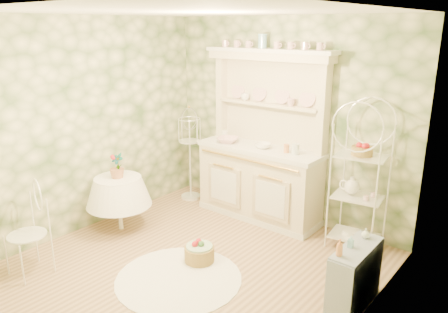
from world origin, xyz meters
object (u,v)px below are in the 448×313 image
Objects in this scene: round_table at (120,207)px; cafe_chair at (28,240)px; side_shelf at (354,279)px; birdcage_stand at (190,154)px; bakers_rack at (359,178)px; floor_basket at (199,253)px; kitchen_dresser at (260,137)px.

cafe_chair reaches higher than round_table.
birdcage_stand is at bearing 168.20° from side_shelf.
side_shelf is (0.46, -1.10, -0.60)m from bakers_rack.
floor_basket is at bearing -138.65° from bakers_rack.
floor_basket is at bearing -44.10° from birdcage_stand.
cafe_chair is (-2.94, -1.64, 0.11)m from side_shelf.
floor_basket is (0.18, -1.44, -1.05)m from kitchen_dresser.
birdcage_stand reaches higher than floor_basket.
birdcage_stand is (-0.13, 2.67, 0.32)m from cafe_chair.
bakers_rack reaches higher than cafe_chair.
birdcage_stand is (-1.21, -0.09, -0.43)m from kitchen_dresser.
round_table is 0.43× the size of birdcage_stand.
kitchen_dresser is at bearing 171.22° from bakers_rack.
birdcage_stand is 2.03m from floor_basket.
cafe_chair is (-1.07, -2.76, -0.75)m from kitchen_dresser.
bakers_rack is 3.72m from cafe_chair.
cafe_chair is at bearing -144.13° from side_shelf.
birdcage_stand is at bearing 91.06° from round_table.
bakers_rack is (1.41, -0.02, -0.26)m from kitchen_dresser.
floor_basket is (1.36, 0.03, -0.21)m from round_table.
bakers_rack is at bearing 1.56° from birdcage_stand.
floor_basket is at bearing 1.20° from round_table.
bakers_rack is at bearing 29.19° from round_table.
round_table is 1.30m from cafe_chair.
kitchen_dresser is at bearing 4.47° from birdcage_stand.
side_shelf is 0.46× the size of birdcage_stand.
cafe_chair is (0.11, -1.29, 0.09)m from round_table.
round_table is (-2.59, -1.45, -0.58)m from bakers_rack.
kitchen_dresser is 2.34m from side_shelf.
round_table is at bearing -178.80° from floor_basket.
kitchen_dresser is 7.47× the size of floor_basket.
floor_basket is (1.25, 1.32, -0.29)m from cafe_chair.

